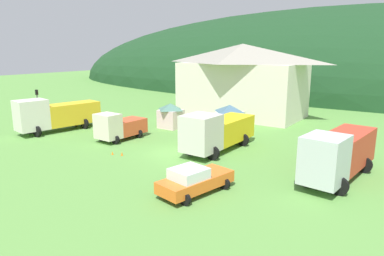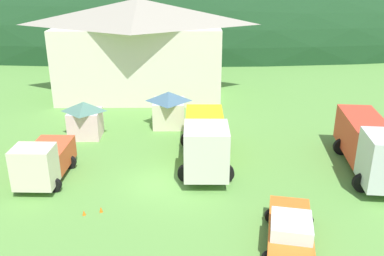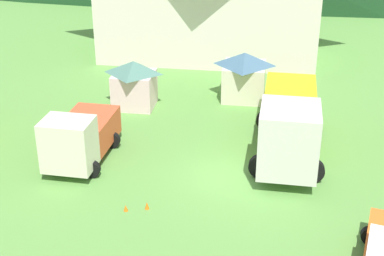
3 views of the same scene
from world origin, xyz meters
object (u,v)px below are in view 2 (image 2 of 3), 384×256
tow_truck_silver (371,145)px  traffic_cone_near_pickup (101,212)px  depot_building (140,47)px  service_pickup_orange (290,230)px  light_truck_cream (43,161)px  play_shed_pink (85,119)px  traffic_cone_mid_row (84,215)px  play_shed_cream (169,108)px  flatbed_truck_yellow (205,139)px

tow_truck_silver → traffic_cone_near_pickup: tow_truck_silver is taller
depot_building → service_pickup_orange: 25.91m
service_pickup_orange → light_truck_cream: bearing=-104.1°
play_shed_pink → tow_truck_silver: 19.39m
play_shed_pink → traffic_cone_mid_row: play_shed_pink is taller
play_shed_cream → traffic_cone_near_pickup: bearing=-103.6°
play_shed_pink → light_truck_cream: (-0.86, -6.87, -0.08)m
light_truck_cream → service_pickup_orange: size_ratio=0.97×
traffic_cone_mid_row → service_pickup_orange: bearing=-14.9°
light_truck_cream → traffic_cone_mid_row: (3.07, -3.67, -1.31)m
traffic_cone_mid_row → play_shed_cream: bearing=73.3°
light_truck_cream → traffic_cone_near_pickup: light_truck_cream is taller
light_truck_cream → flatbed_truck_yellow: flatbed_truck_yellow is taller
flatbed_truck_yellow → traffic_cone_mid_row: flatbed_truck_yellow is taller
traffic_cone_near_pickup → depot_building: bearing=90.0°
depot_building → service_pickup_orange: size_ratio=3.14×
tow_truck_silver → depot_building: bearing=-131.0°
play_shed_cream → tow_truck_silver: bearing=-33.3°
play_shed_pink → service_pickup_orange: (12.04, -13.14, -0.56)m
flatbed_truck_yellow → traffic_cone_near_pickup: bearing=-44.4°
light_truck_cream → tow_truck_silver: bearing=94.8°
play_shed_pink → flatbed_truck_yellow: bearing=-29.2°
service_pickup_orange → traffic_cone_mid_row: 10.19m
tow_truck_silver → play_shed_pink: bearing=-101.5°
traffic_cone_mid_row → traffic_cone_near_pickup: bearing=18.3°
light_truck_cream → flatbed_truck_yellow: 9.67m
service_pickup_orange → depot_building: bearing=-147.5°
depot_building → play_shed_cream: size_ratio=5.75×
depot_building → play_shed_pink: depot_building is taller
depot_building → tow_truck_silver: depot_building is taller
play_shed_cream → play_shed_pink: play_shed_cream is taller
flatbed_truck_yellow → traffic_cone_mid_row: (-6.36, -5.73, -1.74)m
play_shed_pink → light_truck_cream: 6.92m
traffic_cone_near_pickup → traffic_cone_mid_row: (-0.81, -0.27, 0.00)m
flatbed_truck_yellow → tow_truck_silver: 9.93m
play_shed_pink → flatbed_truck_yellow: 9.84m
play_shed_pink → traffic_cone_near_pickup: size_ratio=4.30×
depot_building → tow_truck_silver: size_ratio=1.88×
play_shed_cream → flatbed_truck_yellow: (2.55, -6.99, 0.30)m
tow_truck_silver → traffic_cone_mid_row: 16.96m
play_shed_pink → light_truck_cream: size_ratio=0.54×
play_shed_cream → tow_truck_silver: (12.41, -8.14, 0.38)m
depot_building → flatbed_truck_yellow: (5.57, -15.64, -2.93)m
light_truck_cream → traffic_cone_mid_row: 4.96m
play_shed_cream → traffic_cone_mid_row: 13.36m
flatbed_truck_yellow → service_pickup_orange: 9.07m
depot_building → flatbed_truck_yellow: bearing=-70.4°
play_shed_cream → traffic_cone_near_pickup: play_shed_cream is taller
light_truck_cream → traffic_cone_near_pickup: (3.88, -3.40, -1.31)m
tow_truck_silver → traffic_cone_near_pickup: bearing=-68.0°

